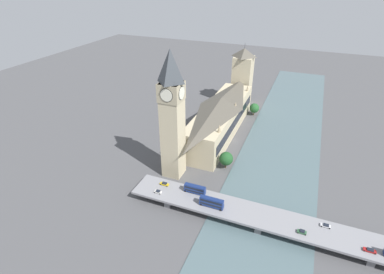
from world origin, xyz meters
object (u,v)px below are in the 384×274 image
object	(u,v)px
victoria_tower	(242,77)
car_southbound_mid	(158,192)
double_decker_bus_lead	(195,189)
car_southbound_lead	(370,250)
car_northbound_lead	(164,184)
parliament_hall	(221,116)
car_northbound_tail	(326,226)
double_decker_bus_mid	(212,202)
road_bridge	(261,217)
car_northbound_mid	(302,232)
clock_tower	(172,114)

from	to	relation	value
victoria_tower	car_southbound_mid	size ratio (longest dim) A/B	13.55
double_decker_bus_lead	car_southbound_lead	world-z (taller)	double_decker_bus_lead
victoria_tower	car_northbound_lead	bearing A→B (deg)	87.02
double_decker_bus_lead	car_northbound_lead	bearing A→B (deg)	0.50
parliament_hall	car_southbound_mid	size ratio (longest dim) A/B	25.22
victoria_tower	car_northbound_tail	distance (m)	154.83
victoria_tower	car_southbound_lead	size ratio (longest dim) A/B	11.03
car_northbound_lead	double_decker_bus_lead	bearing A→B (deg)	-179.50
double_decker_bus_mid	car_northbound_lead	bearing A→B (deg)	-12.57
road_bridge	double_decker_bus_mid	world-z (taller)	double_decker_bus_mid
car_northbound_mid	double_decker_bus_mid	bearing A→B (deg)	-1.22
parliament_hall	double_decker_bus_mid	distance (m)	85.12
clock_tower	car_northbound_mid	distance (m)	83.55
road_bridge	parliament_hall	bearing A→B (deg)	-60.69
double_decker_bus_lead	car_northbound_mid	world-z (taller)	double_decker_bus_lead
car_southbound_mid	clock_tower	bearing A→B (deg)	-83.78
double_decker_bus_mid	car_southbound_mid	xyz separation A→B (m)	(28.50, 0.55, -2.07)
car_northbound_tail	parliament_hall	bearing A→B (deg)	-46.29
victoria_tower	car_northbound_mid	size ratio (longest dim) A/B	13.59
clock_tower	victoria_tower	bearing A→B (deg)	-94.84
road_bridge	car_northbound_lead	bearing A→B (deg)	-3.72
parliament_hall	double_decker_bus_mid	xyz separation A→B (m)	(-21.14, 82.26, -5.67)
victoria_tower	road_bridge	world-z (taller)	victoria_tower
road_bridge	car_southbound_mid	world-z (taller)	car_southbound_mid
road_bridge	car_southbound_lead	xyz separation A→B (m)	(-44.24, 3.70, 1.68)
double_decker_bus_mid	car_northbound_mid	world-z (taller)	double_decker_bus_mid
clock_tower	car_southbound_lead	distance (m)	107.06
victoria_tower	car_southbound_lead	distance (m)	169.64
clock_tower	double_decker_bus_lead	xyz separation A→B (m)	(-20.12, 17.89, -30.72)
double_decker_bus_lead	car_northbound_tail	distance (m)	62.08
victoria_tower	car_southbound_lead	world-z (taller)	victoria_tower
double_decker_bus_mid	car_northbound_mid	xyz separation A→B (m)	(-41.49, 0.89, -2.07)
parliament_hall	car_northbound_mid	bearing A→B (deg)	126.99
double_decker_bus_mid	car_northbound_mid	bearing A→B (deg)	178.78
car_northbound_lead	car_northbound_mid	distance (m)	70.16
clock_tower	car_northbound_tail	bearing A→B (deg)	167.98
clock_tower	car_northbound_mid	size ratio (longest dim) A/B	18.83
car_northbound_mid	car_southbound_lead	bearing A→B (deg)	-179.70
victoria_tower	parliament_hall	bearing A→B (deg)	90.05
victoria_tower	double_decker_bus_lead	world-z (taller)	victoria_tower
victoria_tower	car_northbound_mid	distance (m)	157.65
victoria_tower	car_northbound_mid	xyz separation A→B (m)	(-62.68, 143.52, -18.11)
road_bridge	car_northbound_lead	size ratio (longest dim) A/B	27.28
car_northbound_lead	car_southbound_lead	bearing A→B (deg)	175.79
road_bridge	double_decker_bus_lead	xyz separation A→B (m)	(34.48, -3.51, 3.56)
double_decker_bus_mid	car_southbound_lead	distance (m)	67.67
clock_tower	car_northbound_lead	bearing A→B (deg)	99.18
car_northbound_mid	road_bridge	bearing A→B (deg)	-11.97
parliament_hall	victoria_tower	xyz separation A→B (m)	(0.05, -60.37, 10.36)
car_southbound_lead	double_decker_bus_lead	bearing A→B (deg)	-5.23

